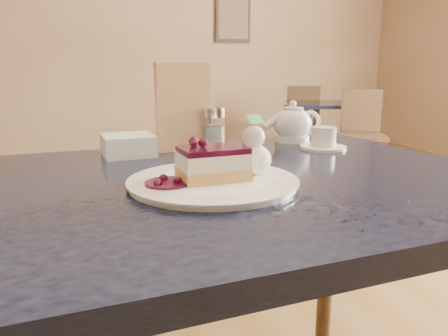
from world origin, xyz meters
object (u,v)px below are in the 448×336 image
object	(u,v)px
dessert_plate	(213,182)
cheesecake_slice	(213,163)
tea_set	(298,128)
bg_table_far_right	(327,159)
main_table	(204,218)

from	to	relation	value
dessert_plate	cheesecake_slice	bearing A→B (deg)	180.00
dessert_plate	tea_set	distance (m)	0.55
bg_table_far_right	cheesecake_slice	bearing A→B (deg)	-101.42
bg_table_far_right	tea_set	bearing A→B (deg)	-99.85
dessert_plate	tea_set	size ratio (longest dim) A/B	1.21
cheesecake_slice	bg_table_far_right	distance (m)	4.00
cheesecake_slice	tea_set	world-z (taller)	tea_set
dessert_plate	cheesecake_slice	distance (m)	0.04
main_table	bg_table_far_right	size ratio (longest dim) A/B	0.83
cheesecake_slice	bg_table_far_right	xyz separation A→B (m)	(2.21, 3.24, -0.78)
tea_set	bg_table_far_right	bearing A→B (deg)	57.27
cheesecake_slice	tea_set	distance (m)	0.55
cheesecake_slice	bg_table_far_right	bearing A→B (deg)	51.65
main_table	cheesecake_slice	size ratio (longest dim) A/B	9.97
dessert_plate	tea_set	bearing A→B (deg)	45.89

